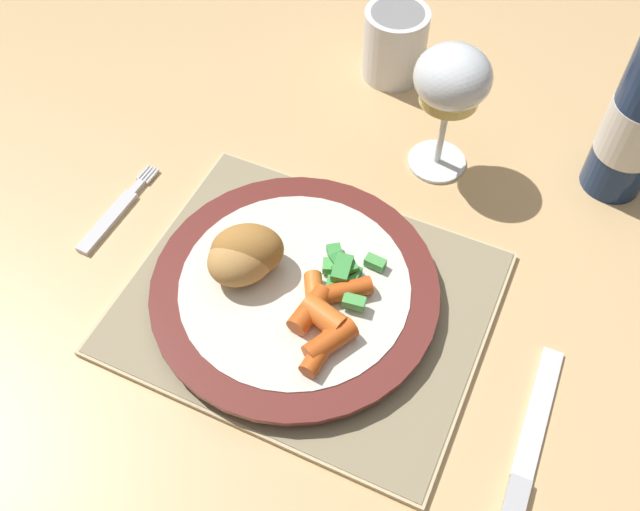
{
  "coord_description": "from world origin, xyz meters",
  "views": [
    {
      "loc": [
        0.18,
        -0.45,
        1.31
      ],
      "look_at": [
        0.02,
        -0.11,
        0.78
      ],
      "focal_mm": 40.0,
      "sensor_mm": 36.0,
      "label": 1
    }
  ],
  "objects_px": {
    "dinner_plate": "(295,290)",
    "drinking_cup": "(395,42)",
    "dining_table": "(341,238)",
    "fork": "(114,215)",
    "wine_glass": "(452,83)",
    "table_knife": "(524,468)"
  },
  "relations": [
    {
      "from": "dinner_plate",
      "to": "drinking_cup",
      "type": "xyz_separation_m",
      "value": [
        -0.03,
        0.34,
        0.03
      ]
    },
    {
      "from": "dinner_plate",
      "to": "dining_table",
      "type": "bearing_deg",
      "value": 95.1
    },
    {
      "from": "dinner_plate",
      "to": "drinking_cup",
      "type": "height_order",
      "value": "drinking_cup"
    },
    {
      "from": "drinking_cup",
      "to": "fork",
      "type": "bearing_deg",
      "value": -118.52
    },
    {
      "from": "fork",
      "to": "dining_table",
      "type": "bearing_deg",
      "value": 32.04
    },
    {
      "from": "dining_table",
      "to": "dinner_plate",
      "type": "xyz_separation_m",
      "value": [
        0.01,
        -0.14,
        0.09
      ]
    },
    {
      "from": "dining_table",
      "to": "wine_glass",
      "type": "distance_m",
      "value": 0.22
    },
    {
      "from": "dining_table",
      "to": "fork",
      "type": "bearing_deg",
      "value": -147.96
    },
    {
      "from": "dining_table",
      "to": "table_knife",
      "type": "bearing_deg",
      "value": -39.73
    },
    {
      "from": "wine_glass",
      "to": "drinking_cup",
      "type": "relative_size",
      "value": 1.76
    },
    {
      "from": "dinner_plate",
      "to": "wine_glass",
      "type": "height_order",
      "value": "wine_glass"
    },
    {
      "from": "dinner_plate",
      "to": "fork",
      "type": "relative_size",
      "value": 2.11
    },
    {
      "from": "wine_glass",
      "to": "drinking_cup",
      "type": "xyz_separation_m",
      "value": [
        -0.1,
        0.12,
        -0.07
      ]
    },
    {
      "from": "dinner_plate",
      "to": "table_knife",
      "type": "height_order",
      "value": "dinner_plate"
    },
    {
      "from": "dinner_plate",
      "to": "table_knife",
      "type": "distance_m",
      "value": 0.25
    },
    {
      "from": "dining_table",
      "to": "drinking_cup",
      "type": "relative_size",
      "value": 17.69
    },
    {
      "from": "fork",
      "to": "drinking_cup",
      "type": "distance_m",
      "value": 0.37
    },
    {
      "from": "table_knife",
      "to": "drinking_cup",
      "type": "bearing_deg",
      "value": 123.7
    },
    {
      "from": "table_knife",
      "to": "drinking_cup",
      "type": "distance_m",
      "value": 0.49
    },
    {
      "from": "dining_table",
      "to": "fork",
      "type": "relative_size",
      "value": 11.86
    },
    {
      "from": "dinner_plate",
      "to": "wine_glass",
      "type": "relative_size",
      "value": 1.79
    },
    {
      "from": "dining_table",
      "to": "dinner_plate",
      "type": "relative_size",
      "value": 5.61
    }
  ]
}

